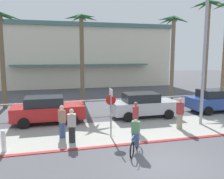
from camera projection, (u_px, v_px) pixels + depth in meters
name	position (u px, v px, depth m)	size (l,w,h in m)	color
ground_plane	(108.00, 108.00, 19.09)	(80.00, 80.00, 0.00)	#4C4C51
sidewalk_strip	(131.00, 130.00, 13.53)	(44.00, 4.00, 0.02)	#9E9E93
curb_paint	(144.00, 142.00, 11.61)	(44.00, 0.24, 0.03)	maroon
building_backdrop	(77.00, 55.00, 35.17)	(24.84, 12.45, 8.26)	beige
rail_fence	(112.00, 102.00, 17.53)	(18.74, 0.08, 1.04)	white
stop_sign_bike_lane	(111.00, 106.00, 12.14)	(0.52, 0.56, 2.56)	gray
bollard_0	(3.00, 141.00, 10.47)	(0.20, 0.20, 1.00)	white
streetlight_curb	(207.00, 54.00, 13.90)	(0.24, 2.54, 7.50)	#9EA0A5
palm_tree_1	(1.00, 35.00, 18.46)	(3.62, 3.54, 7.57)	brown
palm_tree_2	(82.00, 40.00, 20.27)	(2.94, 3.02, 7.68)	brown
palm_tree_3	(173.00, 37.00, 21.79)	(3.23, 3.05, 7.78)	#756047
palm_tree_4	(208.00, 26.00, 22.53)	(3.33, 3.63, 9.34)	#756047
car_red_1	(48.00, 110.00, 14.82)	(4.40, 2.02, 1.69)	red
car_silver_2	(143.00, 105.00, 16.24)	(4.40, 2.02, 1.69)	#B2B7BC
car_blue_3	(217.00, 100.00, 17.85)	(4.40, 2.02, 1.69)	#284793
cyclist_teal_0	(135.00, 137.00, 10.43)	(1.01, 1.58, 1.50)	black
pedestrian_0	(136.00, 118.00, 13.12)	(0.44, 0.48, 1.71)	#384C7A
pedestrian_1	(62.00, 123.00, 12.23)	(0.41, 0.47, 1.72)	#384C7A
pedestrian_2	(72.00, 127.00, 11.55)	(0.43, 0.37, 1.68)	#232326
pedestrian_3	(180.00, 115.00, 13.65)	(0.47, 0.46, 1.84)	gray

